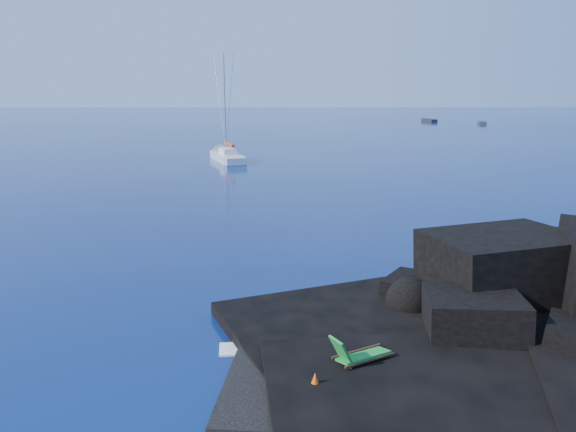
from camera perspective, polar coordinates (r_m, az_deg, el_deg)
name	(u,v)px	position (r m, az deg, el deg)	size (l,w,h in m)	color
ground	(217,396)	(16.34, -7.19, -17.65)	(400.00, 400.00, 0.00)	#04113F
beach	(377,386)	(16.88, 9.06, -16.65)	(8.50, 6.00, 0.70)	black
surf_foam	(371,321)	(20.92, 8.43, -10.48)	(10.00, 8.00, 0.06)	white
sailboat	(227,161)	(63.75, -6.21, 5.61)	(2.35, 11.23, 11.77)	silver
deck_chair	(363,348)	(16.71, 7.68, -13.16)	(1.80, 0.79, 1.23)	#1D8330
towel	(307,365)	(16.94, 1.90, -14.88)	(2.17, 1.03, 0.06)	white
sunbather	(307,360)	(16.87, 1.91, -14.46)	(1.70, 0.42, 0.23)	tan
marker_cone	(315,383)	(15.55, 2.77, -16.54)	(0.38, 0.38, 0.58)	#FF560D
distant_boat_a	(429,122)	(134.74, 14.15, 9.27)	(1.50, 4.81, 0.64)	black
distant_boat_b	(482,124)	(129.74, 19.10, 8.81)	(1.36, 4.37, 0.58)	#2C2B31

